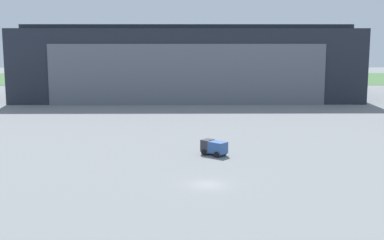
% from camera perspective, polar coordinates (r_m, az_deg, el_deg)
% --- Properties ---
extents(ground_plane, '(440.00, 440.00, 0.00)m').
position_cam_1_polar(ground_plane, '(65.17, 1.67, -7.00)').
color(ground_plane, slate).
extents(grass_field_strip, '(440.00, 56.00, 0.08)m').
position_cam_1_polar(grass_field_strip, '(214.23, 0.11, 4.50)').
color(grass_field_strip, '#446B3B').
rests_on(grass_field_strip, ground_plane).
extents(maintenance_hangar, '(93.19, 35.92, 20.74)m').
position_cam_1_polar(maintenance_hangar, '(152.91, -0.55, 6.23)').
color(maintenance_hangar, '#232833').
rests_on(maintenance_hangar, ground_plane).
extents(baggage_tug, '(4.21, 3.93, 2.27)m').
position_cam_1_polar(baggage_tug, '(80.18, 2.39, -2.93)').
color(baggage_tug, '#2D2D33').
rests_on(baggage_tug, ground_plane).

